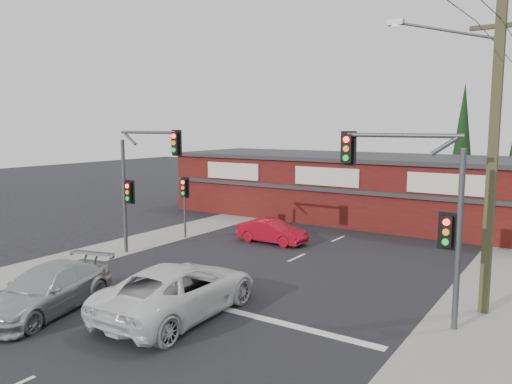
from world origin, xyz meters
The scene contains 15 objects.
ground centered at (0.00, 0.00, 0.00)m, with size 120.00×120.00×0.00m, color black.
road_strip centered at (0.00, 5.00, 0.01)m, with size 14.00×70.00×0.01m, color black.
verge_left centered at (-8.50, 5.00, 0.01)m, with size 3.00×70.00×0.02m, color gray.
verge_right centered at (8.50, 5.00, 0.01)m, with size 3.00×70.00×0.02m, color gray.
stop_line centered at (3.50, -1.50, 0.01)m, with size 6.50×0.35×0.01m, color silver.
white_suv centered at (0.21, -2.69, 0.85)m, with size 2.82×6.11×1.70m, color silver.
silver_suv centered at (-3.64, -4.92, 0.75)m, with size 2.11×5.18×1.50m, color #A9ACAE.
red_sedan centered at (-2.55, 7.59, 0.62)m, with size 1.31×3.77×1.24m, color #AA0A1B.
lane_dashes centered at (0.00, 0.92, 0.02)m, with size 0.12×39.44×0.01m.
shop_building centered at (-0.99, 16.99, 2.13)m, with size 27.30×8.40×4.22m.
conifer_near centered at (3.50, 24.00, 5.48)m, with size 1.80×1.80×9.25m.
traffic_mast_left centered at (-6.43, 2.00, 3.93)m, with size 3.77×0.27×5.97m.
traffic_mast_right centered at (6.86, 1.00, 3.95)m, with size 3.96×0.27×5.97m.
pedestal_signal centered at (-7.20, 6.01, 2.41)m, with size 0.55×0.27×3.38m.
utility_pole centered at (8.36, 2.99, 5.40)m, with size 4.38×0.59×10.00m.
Camera 1 is at (10.93, -14.41, 6.14)m, focal length 35.00 mm.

